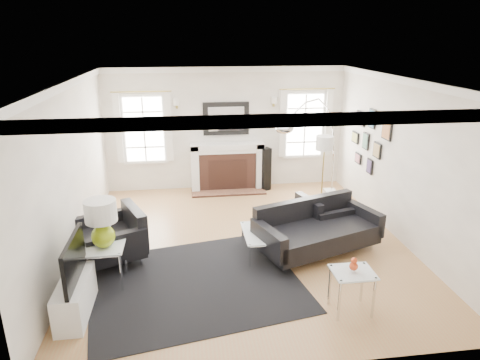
{
  "coord_description": "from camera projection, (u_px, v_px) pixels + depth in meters",
  "views": [
    {
      "loc": [
        -0.96,
        -6.67,
        3.47
      ],
      "look_at": [
        -0.03,
        0.3,
        1.07
      ],
      "focal_mm": 32.0,
      "sensor_mm": 36.0,
      "label": 1
    }
  ],
  "objects": [
    {
      "name": "sofa",
      "position": [
        315.0,
        230.0,
        7.15
      ],
      "size": [
        2.25,
        1.57,
        0.67
      ],
      "color": "black",
      "rests_on": "floor"
    },
    {
      "name": "mantel_mirror",
      "position": [
        226.0,
        119.0,
        9.74
      ],
      "size": [
        1.05,
        0.07,
        0.75
      ],
      "color": "black",
      "rests_on": "back_wall"
    },
    {
      "name": "stick_floor_lamp",
      "position": [
        324.0,
        147.0,
        8.18
      ],
      "size": [
        0.33,
        0.33,
        1.64
      ],
      "color": "#AA933B",
      "rests_on": "floor"
    },
    {
      "name": "fireplace",
      "position": [
        227.0,
        167.0,
        9.94
      ],
      "size": [
        1.7,
        0.69,
        1.11
      ],
      "color": "white",
      "rests_on": "floor"
    },
    {
      "name": "back_wall",
      "position": [
        226.0,
        129.0,
        9.86
      ],
      "size": [
        5.5,
        0.04,
        2.8
      ],
      "primitive_type": "cube",
      "color": "white",
      "rests_on": "floor"
    },
    {
      "name": "crown_molding",
      "position": [
        245.0,
        84.0,
        6.61
      ],
      "size": [
        5.5,
        6.0,
        0.12
      ],
      "primitive_type": "cube",
      "color": "white",
      "rests_on": "back_wall"
    },
    {
      "name": "armchair_right",
      "position": [
        321.0,
        216.0,
        7.8
      ],
      "size": [
        0.99,
        1.05,
        0.59
      ],
      "color": "black",
      "rests_on": "floor"
    },
    {
      "name": "gourd_lamp",
      "position": [
        102.0,
        221.0,
        5.97
      ],
      "size": [
        0.44,
        0.44,
        0.71
      ],
      "color": "#99B516",
      "rests_on": "side_table_left"
    },
    {
      "name": "window_left",
      "position": [
        144.0,
        129.0,
        9.56
      ],
      "size": [
        1.24,
        0.15,
        1.62
      ],
      "color": "white",
      "rests_on": "back_wall"
    },
    {
      "name": "armchair_left",
      "position": [
        115.0,
        238.0,
        6.82
      ],
      "size": [
        1.25,
        1.32,
        0.7
      ],
      "color": "black",
      "rests_on": "floor"
    },
    {
      "name": "orange_vase",
      "position": [
        354.0,
        265.0,
        5.45
      ],
      "size": [
        0.11,
        0.11,
        0.18
      ],
      "color": "#C63E19",
      "rests_on": "nesting_table"
    },
    {
      "name": "right_wall",
      "position": [
        402.0,
        161.0,
        7.39
      ],
      "size": [
        0.04,
        6.0,
        2.8
      ],
      "primitive_type": "cube",
      "color": "white",
      "rests_on": "floor"
    },
    {
      "name": "coffee_table",
      "position": [
        271.0,
        233.0,
        7.03
      ],
      "size": [
        0.91,
        0.91,
        0.4
      ],
      "color": "silver",
      "rests_on": "floor"
    },
    {
      "name": "side_table_left",
      "position": [
        105.0,
        254.0,
        6.13
      ],
      "size": [
        0.54,
        0.54,
        0.6
      ],
      "color": "silver",
      "rests_on": "floor"
    },
    {
      "name": "gallery_wall",
      "position": [
        369.0,
        136.0,
        8.56
      ],
      "size": [
        0.04,
        1.73,
        1.29
      ],
      "color": "black",
      "rests_on": "right_wall"
    },
    {
      "name": "tv_unit",
      "position": [
        75.0,
        292.0,
        5.49
      ],
      "size": [
        0.35,
        1.0,
        1.09
      ],
      "color": "white",
      "rests_on": "floor"
    },
    {
      "name": "nesting_table",
      "position": [
        352.0,
        280.0,
        5.52
      ],
      "size": [
        0.53,
        0.45,
        0.59
      ],
      "color": "silver",
      "rests_on": "floor"
    },
    {
      "name": "floor",
      "position": [
        244.0,
        243.0,
        7.5
      ],
      "size": [
        6.0,
        6.0,
        0.0
      ],
      "primitive_type": "plane",
      "color": "#AD7548",
      "rests_on": "ground"
    },
    {
      "name": "arc_floor_lamp",
      "position": [
        311.0,
        151.0,
        8.42
      ],
      "size": [
        1.69,
        1.57,
        2.4
      ],
      "color": "silver",
      "rests_on": "floor"
    },
    {
      "name": "speaker_tower",
      "position": [
        265.0,
        169.0,
        9.93
      ],
      "size": [
        0.26,
        0.26,
        1.01
      ],
      "primitive_type": "cube",
      "rotation": [
        0.0,
        0.0,
        0.41
      ],
      "color": "black",
      "rests_on": "floor"
    },
    {
      "name": "front_wall",
      "position": [
        287.0,
        255.0,
        4.23
      ],
      "size": [
        5.5,
        0.04,
        2.8
      ],
      "primitive_type": "cube",
      "color": "white",
      "rests_on": "floor"
    },
    {
      "name": "window_right",
      "position": [
        305.0,
        125.0,
        10.02
      ],
      "size": [
        1.24,
        0.15,
        1.62
      ],
      "color": "white",
      "rests_on": "back_wall"
    },
    {
      "name": "ceiling",
      "position": [
        245.0,
        80.0,
        6.59
      ],
      "size": [
        5.5,
        6.0,
        0.02
      ],
      "primitive_type": "cube",
      "color": "white",
      "rests_on": "back_wall"
    },
    {
      "name": "left_wall",
      "position": [
        71.0,
        174.0,
        6.7
      ],
      "size": [
        0.04,
        6.0,
        2.8
      ],
      "primitive_type": "cube",
      "color": "white",
      "rests_on": "floor"
    },
    {
      "name": "area_rug",
      "position": [
        195.0,
        283.0,
        6.28
      ],
      "size": [
        3.38,
        2.98,
        0.01
      ],
      "primitive_type": "cube",
      "rotation": [
        0.0,
        0.0,
        0.18
      ],
      "color": "black",
      "rests_on": "floor"
    }
  ]
}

